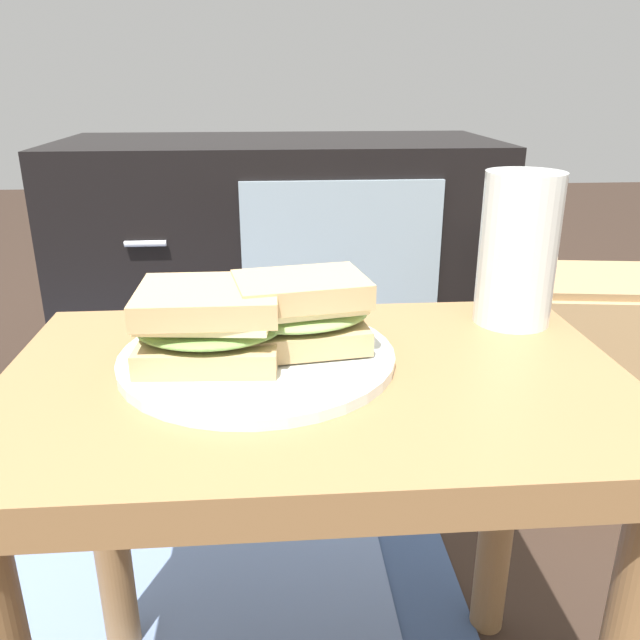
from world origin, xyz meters
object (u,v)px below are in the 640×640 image
(sandwich_front, at_px, (209,324))
(beer_glass, at_px, (518,253))
(tv_cabinet, at_px, (281,266))
(sandwich_back, at_px, (301,312))
(paper_bag, at_px, (584,383))
(plate, at_px, (258,357))

(sandwich_front, height_order, beer_glass, beer_glass)
(tv_cabinet, height_order, beer_glass, beer_glass)
(sandwich_front, xyz_separation_m, beer_glass, (0.31, 0.10, 0.03))
(sandwich_back, bearing_deg, beer_glass, 18.72)
(tv_cabinet, distance_m, sandwich_back, 0.94)
(paper_bag, bearing_deg, plate, -141.50)
(plate, distance_m, paper_bag, 0.77)
(paper_bag, bearing_deg, tv_cabinet, 138.47)
(tv_cabinet, height_order, sandwich_front, tv_cabinet)
(sandwich_back, distance_m, paper_bag, 0.75)
(plate, bearing_deg, sandwich_back, 12.33)
(tv_cabinet, distance_m, beer_glass, 0.90)
(sandwich_front, distance_m, beer_glass, 0.33)
(paper_bag, bearing_deg, beer_glass, -129.08)
(tv_cabinet, relative_size, plate, 3.79)
(tv_cabinet, xyz_separation_m, sandwich_back, (0.01, -0.91, 0.21))
(tv_cabinet, height_order, plate, tv_cabinet)
(plate, relative_size, sandwich_back, 1.84)
(plate, height_order, sandwich_back, sandwich_back)
(beer_glass, bearing_deg, paper_bag, 50.92)
(beer_glass, distance_m, paper_bag, 0.58)
(tv_cabinet, bearing_deg, sandwich_back, -89.67)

